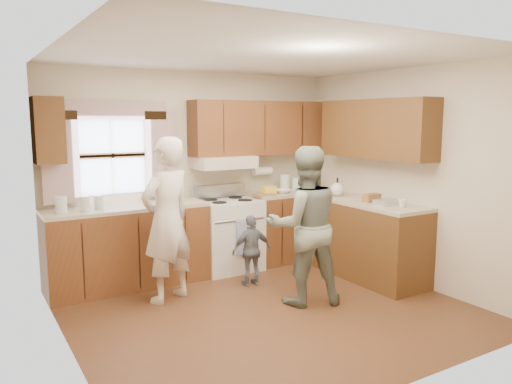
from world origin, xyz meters
TOP-DOWN VIEW (x-y plane):
  - room at (0.00, 0.00)m, footprint 3.80×3.80m
  - kitchen_fixtures at (0.61, 1.08)m, footprint 3.80×2.25m
  - stove at (0.30, 1.44)m, footprint 0.76×0.67m
  - woman_left at (-0.76, 0.78)m, footprint 0.74×0.62m
  - woman_right at (0.44, -0.02)m, footprint 0.96×0.86m
  - child at (0.25, 0.74)m, footprint 0.50×0.25m

SIDE VIEW (x-z plane):
  - child at x=0.25m, z-range 0.00..0.83m
  - stove at x=0.30m, z-range -0.07..1.00m
  - woman_right at x=0.44m, z-range 0.00..1.65m
  - kitchen_fixtures at x=0.61m, z-range -0.24..1.91m
  - woman_left at x=-0.76m, z-range 0.00..1.74m
  - room at x=0.00m, z-range -0.65..3.15m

